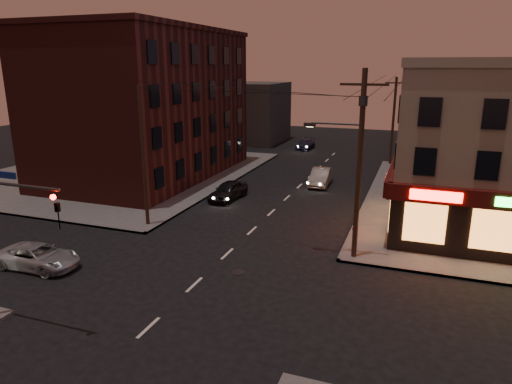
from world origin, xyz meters
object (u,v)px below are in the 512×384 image
at_px(sedan_near, 228,190).
at_px(sedan_far, 306,144).
at_px(sedan_mid, 321,177).
at_px(fire_hydrant, 355,229).
at_px(suv_cross, 38,257).

relative_size(sedan_near, sedan_far, 1.01).
height_order(sedan_mid, fire_hydrant, sedan_mid).
bearing_deg(sedan_far, suv_cross, -93.97).
bearing_deg(fire_hydrant, sedan_near, 154.24).
distance_m(sedan_near, sedan_mid, 9.13).
height_order(sedan_far, fire_hydrant, sedan_far).
distance_m(sedan_far, fire_hydrant, 31.14).
height_order(sedan_mid, sedan_far, sedan_mid).
xyz_separation_m(sedan_near, sedan_mid, (5.91, 6.97, 0.02)).
bearing_deg(sedan_far, sedan_near, -87.93).
bearing_deg(sedan_far, sedan_mid, -69.15).
bearing_deg(suv_cross, sedan_mid, -26.12).
relative_size(suv_cross, sedan_far, 1.07).
distance_m(sedan_mid, sedan_far, 18.13).
relative_size(sedan_near, sedan_mid, 0.94).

